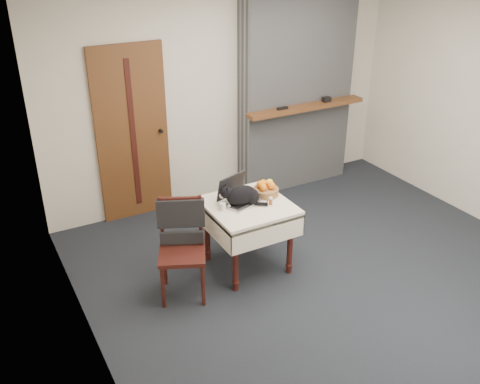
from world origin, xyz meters
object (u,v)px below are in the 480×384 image
object	(u,v)px
side_table	(248,214)
cream_jar	(223,207)
cat	(242,196)
pill_bottle	(271,201)
chair	(181,234)
laptop	(238,196)
door	(132,134)
fruit_basket	(266,189)

from	to	relation	value
side_table	cream_jar	size ratio (longest dim) A/B	11.19
cat	pill_bottle	size ratio (longest dim) A/B	5.68
cat	chair	world-z (taller)	chair
cat	laptop	bearing A→B (deg)	113.41
door	fruit_basket	xyz separation A→B (m)	(0.84, -1.49, -0.24)
cat	cream_jar	xyz separation A→B (m)	(-0.21, -0.01, -0.06)
cat	chair	bearing A→B (deg)	-159.03
chair	pill_bottle	bearing A→B (deg)	19.30
side_table	chair	bearing A→B (deg)	-176.84
door	chair	world-z (taller)	door
laptop	pill_bottle	size ratio (longest dim) A/B	5.66
cream_jar	fruit_basket	world-z (taller)	fruit_basket
door	laptop	world-z (taller)	door
side_table	pill_bottle	distance (m)	0.26
side_table	cat	bearing A→B (deg)	159.28
fruit_basket	chair	world-z (taller)	chair
side_table	chair	distance (m)	0.71
cream_jar	chair	bearing A→B (deg)	-173.60
side_table	fruit_basket	bearing A→B (deg)	20.15
side_table	fruit_basket	world-z (taller)	fruit_basket
door	pill_bottle	xyz separation A→B (m)	(0.78, -1.70, -0.26)
side_table	cream_jar	bearing A→B (deg)	177.66
side_table	pill_bottle	world-z (taller)	pill_bottle
fruit_basket	side_table	bearing A→B (deg)	-159.85
cat	chair	distance (m)	0.69
door	side_table	xyz separation A→B (m)	(0.59, -1.58, -0.41)
laptop	cat	distance (m)	0.08
cat	pill_bottle	distance (m)	0.28
pill_bottle	chair	bearing A→B (deg)	175.37
side_table	door	bearing A→B (deg)	110.52
fruit_basket	cat	bearing A→B (deg)	-166.61
door	chair	xyz separation A→B (m)	(-0.12, -1.62, -0.40)
cat	cream_jar	bearing A→B (deg)	-161.72
laptop	cream_jar	distance (m)	0.22
pill_bottle	fruit_basket	distance (m)	0.22
cream_jar	side_table	bearing A→B (deg)	-2.34
fruit_basket	cream_jar	bearing A→B (deg)	-171.05
side_table	fruit_basket	size ratio (longest dim) A/B	3.09
fruit_basket	chair	size ratio (longest dim) A/B	0.27
pill_bottle	cream_jar	bearing A→B (deg)	164.72
side_table	laptop	world-z (taller)	laptop
fruit_basket	door	bearing A→B (deg)	119.48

